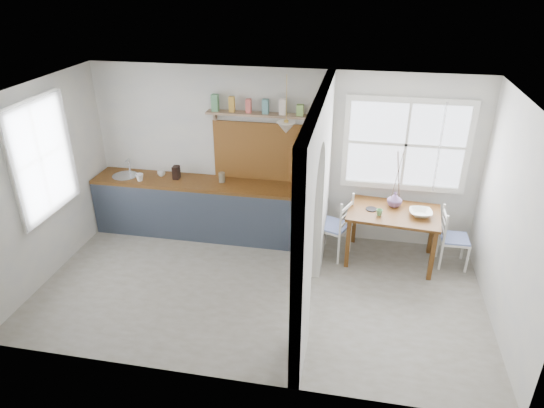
% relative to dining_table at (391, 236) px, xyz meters
% --- Properties ---
extents(floor, '(5.80, 3.20, 0.01)m').
position_rel_dining_table_xyz_m(floor, '(-1.71, -1.06, -0.39)').
color(floor, gray).
rests_on(floor, ground).
extents(ceiling, '(5.80, 3.20, 0.01)m').
position_rel_dining_table_xyz_m(ceiling, '(-1.71, -1.06, 2.21)').
color(ceiling, beige).
rests_on(ceiling, walls).
extents(walls, '(5.81, 3.21, 2.60)m').
position_rel_dining_table_xyz_m(walls, '(-1.71, -1.06, 0.91)').
color(walls, beige).
rests_on(walls, floor).
extents(partition, '(0.12, 3.20, 2.60)m').
position_rel_dining_table_xyz_m(partition, '(-1.01, -1.01, 1.06)').
color(partition, beige).
rests_on(partition, floor).
extents(kitchen_window, '(0.10, 1.16, 1.50)m').
position_rel_dining_table_xyz_m(kitchen_window, '(-4.58, -1.06, 1.26)').
color(kitchen_window, white).
rests_on(kitchen_window, walls).
extents(nook_window, '(1.76, 0.10, 1.30)m').
position_rel_dining_table_xyz_m(nook_window, '(0.09, 0.50, 1.21)').
color(nook_window, white).
rests_on(nook_window, walls).
extents(counter, '(3.50, 0.60, 0.90)m').
position_rel_dining_table_xyz_m(counter, '(-2.84, 0.26, 0.06)').
color(counter, brown).
rests_on(counter, floor).
extents(sink, '(0.40, 0.40, 0.02)m').
position_rel_dining_table_xyz_m(sink, '(-4.14, 0.24, 0.50)').
color(sink, silver).
rests_on(sink, counter).
extents(backsplash, '(1.65, 0.03, 0.90)m').
position_rel_dining_table_xyz_m(backsplash, '(-1.91, 0.51, 0.96)').
color(backsplash, brown).
rests_on(backsplash, walls).
extents(shelf, '(1.75, 0.20, 0.21)m').
position_rel_dining_table_xyz_m(shelf, '(-1.91, 0.43, 1.61)').
color(shelf, '#98785A').
rests_on(shelf, walls).
extents(pendant_lamp, '(0.26, 0.26, 0.16)m').
position_rel_dining_table_xyz_m(pendant_lamp, '(-1.56, 0.09, 1.49)').
color(pendant_lamp, beige).
rests_on(pendant_lamp, ceiling).
extents(utensil_rail, '(0.02, 0.50, 0.02)m').
position_rel_dining_table_xyz_m(utensil_rail, '(-1.10, -0.16, 1.06)').
color(utensil_rail, silver).
rests_on(utensil_rail, partition).
extents(dining_table, '(1.33, 0.95, 0.78)m').
position_rel_dining_table_xyz_m(dining_table, '(0.00, 0.00, 0.00)').
color(dining_table, brown).
rests_on(dining_table, floor).
extents(chair_left, '(0.57, 0.57, 0.96)m').
position_rel_dining_table_xyz_m(chair_left, '(-0.84, -0.00, 0.09)').
color(chair_left, silver).
rests_on(chair_left, floor).
extents(chair_right, '(0.40, 0.40, 0.86)m').
position_rel_dining_table_xyz_m(chair_right, '(0.87, 0.03, 0.04)').
color(chair_right, silver).
rests_on(chair_right, floor).
extents(kettle, '(0.22, 0.19, 0.22)m').
position_rel_dining_table_xyz_m(kettle, '(-1.24, 0.19, 0.62)').
color(kettle, silver).
rests_on(kettle, counter).
extents(mug_a, '(0.15, 0.15, 0.11)m').
position_rel_dining_table_xyz_m(mug_a, '(-3.83, 0.10, 0.56)').
color(mug_a, white).
rests_on(mug_a, counter).
extents(mug_b, '(0.14, 0.14, 0.10)m').
position_rel_dining_table_xyz_m(mug_b, '(-3.57, 0.33, 0.56)').
color(mug_b, beige).
rests_on(mug_b, counter).
extents(knife_block, '(0.10, 0.13, 0.20)m').
position_rel_dining_table_xyz_m(knife_block, '(-3.30, 0.28, 0.61)').
color(knife_block, black).
rests_on(knife_block, counter).
extents(jar, '(0.12, 0.12, 0.15)m').
position_rel_dining_table_xyz_m(jar, '(-2.57, 0.29, 0.59)').
color(jar, '#756B53').
rests_on(jar, counter).
extents(towel_magenta, '(0.02, 0.03, 0.49)m').
position_rel_dining_table_xyz_m(towel_magenta, '(-1.13, -0.08, -0.12)').
color(towel_magenta, '#CF1F6F').
rests_on(towel_magenta, counter).
extents(towel_orange, '(0.02, 0.03, 0.47)m').
position_rel_dining_table_xyz_m(towel_orange, '(-1.13, -0.13, -0.14)').
color(towel_orange, orange).
rests_on(towel_orange, counter).
extents(bowl, '(0.33, 0.33, 0.08)m').
position_rel_dining_table_xyz_m(bowl, '(0.35, -0.05, 0.43)').
color(bowl, white).
rests_on(bowl, dining_table).
extents(table_cup, '(0.10, 0.10, 0.09)m').
position_rel_dining_table_xyz_m(table_cup, '(-0.21, -0.15, 0.44)').
color(table_cup, '#5F9D5E').
rests_on(table_cup, dining_table).
extents(plate, '(0.20, 0.20, 0.01)m').
position_rel_dining_table_xyz_m(plate, '(-0.31, 0.01, 0.40)').
color(plate, black).
rests_on(plate, dining_table).
extents(vase, '(0.26, 0.26, 0.22)m').
position_rel_dining_table_xyz_m(vase, '(0.00, 0.17, 0.50)').
color(vase, slate).
rests_on(vase, dining_table).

